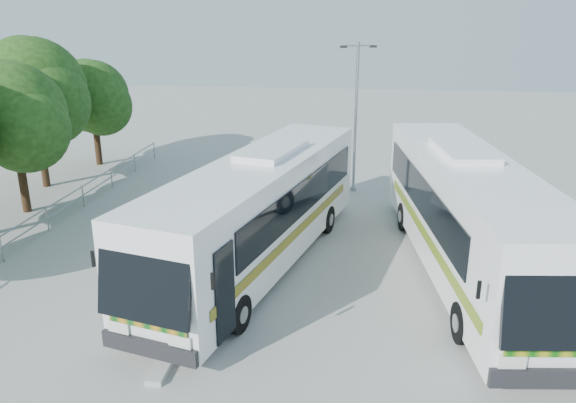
# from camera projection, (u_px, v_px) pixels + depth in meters

# --- Properties ---
(ground) EXTENTS (100.00, 100.00, 0.00)m
(ground) POSITION_uv_depth(u_px,v_px,m) (285.00, 279.00, 18.47)
(ground) COLOR #969691
(ground) RESTS_ON ground
(kerb_divider) EXTENTS (0.40, 16.00, 0.15)m
(kerb_divider) POSITION_uv_depth(u_px,v_px,m) (230.00, 249.00, 20.61)
(kerb_divider) COLOR #B2B2AD
(kerb_divider) RESTS_ON ground
(railing) EXTENTS (0.06, 22.00, 1.00)m
(railing) POSITION_uv_depth(u_px,v_px,m) (59.00, 206.00, 23.24)
(railing) COLOR gray
(railing) RESTS_ON ground
(tree_far_c) EXTENTS (4.97, 4.69, 6.49)m
(tree_far_c) POSITION_uv_depth(u_px,v_px,m) (14.00, 115.00, 23.42)
(tree_far_c) COLOR #382314
(tree_far_c) RESTS_ON ground
(tree_far_d) EXTENTS (5.62, 5.30, 7.33)m
(tree_far_d) POSITION_uv_depth(u_px,v_px,m) (35.00, 90.00, 26.87)
(tree_far_d) COLOR #382314
(tree_far_d) RESTS_ON ground
(tree_far_e) EXTENTS (4.54, 4.28, 5.92)m
(tree_far_e) POSITION_uv_depth(u_px,v_px,m) (94.00, 97.00, 31.31)
(tree_far_e) COLOR #382314
(tree_far_e) RESTS_ON ground
(coach_main) EXTENTS (5.79, 13.59, 3.70)m
(coach_main) POSITION_uv_depth(u_px,v_px,m) (259.00, 209.00, 18.92)
(coach_main) COLOR white
(coach_main) RESTS_ON ground
(coach_adjacent) EXTENTS (4.42, 13.95, 3.81)m
(coach_adjacent) POSITION_uv_depth(u_px,v_px,m) (468.00, 213.00, 18.37)
(coach_adjacent) COLOR white
(coach_adjacent) RESTS_ON ground
(lamppost) EXTENTS (1.68, 0.73, 7.09)m
(lamppost) POSITION_uv_depth(u_px,v_px,m) (356.00, 111.00, 26.47)
(lamppost) COLOR #989BA0
(lamppost) RESTS_ON ground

